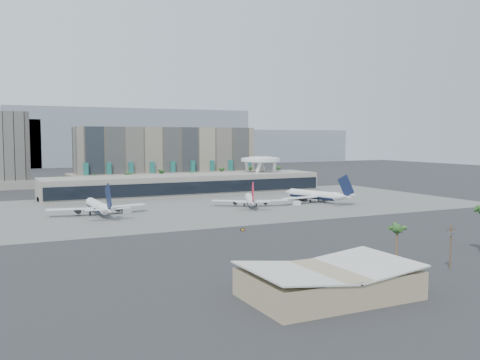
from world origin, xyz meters
name	(u,v)px	position (x,y,z in m)	size (l,w,h in m)	color
ground	(275,219)	(0.00, 0.00, 0.00)	(900.00, 900.00, 0.00)	#232326
apron_pad	(223,204)	(0.00, 55.00, 0.03)	(260.00, 130.00, 0.06)	#5B5B59
mountain_ridge	(106,141)	(27.88, 470.00, 29.89)	(680.00, 60.00, 70.00)	gray
hotel	(168,162)	(10.00, 174.41, 16.81)	(140.00, 30.00, 42.00)	gray
office_tower	(8,155)	(-95.00, 200.00, 22.94)	(30.00, 30.00, 52.00)	black
terminal	(186,184)	(0.00, 109.84, 6.52)	(170.00, 32.50, 14.50)	gray
saucer_structure	(261,162)	(55.00, 116.00, 18.45)	(26.00, 26.00, 21.89)	white
palm_row	(177,173)	(7.00, 145.00, 10.50)	(157.80, 2.80, 13.10)	brown
hangar_left	(329,283)	(-45.00, -102.00, 3.20)	(36.65, 22.60, 7.55)	tan
utility_pole	(451,243)	(-2.00, -96.09, 7.14)	(3.20, 0.85, 12.00)	#4C3826
airliner_left	(98,206)	(-65.43, 45.10, 4.01)	(44.78, 46.09, 15.91)	white
airliner_centre	(250,200)	(9.31, 41.60, 3.48)	(36.49, 37.60, 13.80)	white
airliner_right	(316,195)	(48.87, 41.82, 4.04)	(43.53, 45.08, 16.02)	white
service_vehicle_a	(126,211)	(-52.53, 46.45, 1.04)	(4.26, 2.08, 2.08)	white
service_vehicle_b	(297,203)	(33.25, 36.21, 1.02)	(3.95, 2.26, 2.03)	silver
taxiway_sign	(243,230)	(-25.25, -19.61, 0.46)	(2.03, 0.88, 0.93)	black
near_palm_a	(397,234)	(-9.53, -84.08, 8.21)	(6.00, 6.00, 11.03)	brown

